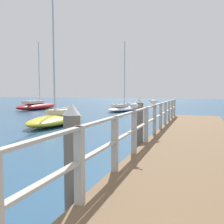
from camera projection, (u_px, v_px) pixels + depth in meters
pier_deck at (192, 148)px, 8.10m from camera, size 2.97×18.50×0.50m
pier_railing at (151, 118)px, 8.50m from camera, size 0.12×17.02×1.12m
dock_piling_near at (72, 160)px, 4.05m from camera, size 0.29×0.29×1.93m
dock_piling_far at (139, 124)px, 8.51m from camera, size 0.29×0.29×1.93m
seagull_foreground at (134, 105)px, 6.29m from camera, size 0.45×0.26×0.21m
seagull_background at (153, 102)px, 8.89m from camera, size 0.29×0.43×0.21m
boat_0 at (38, 106)px, 29.30m from camera, size 2.18×7.41×8.07m
boat_1 at (123, 108)px, 26.70m from camera, size 2.97×6.01×7.61m
boat_5 at (58, 118)px, 15.85m from camera, size 2.65×6.38×8.05m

